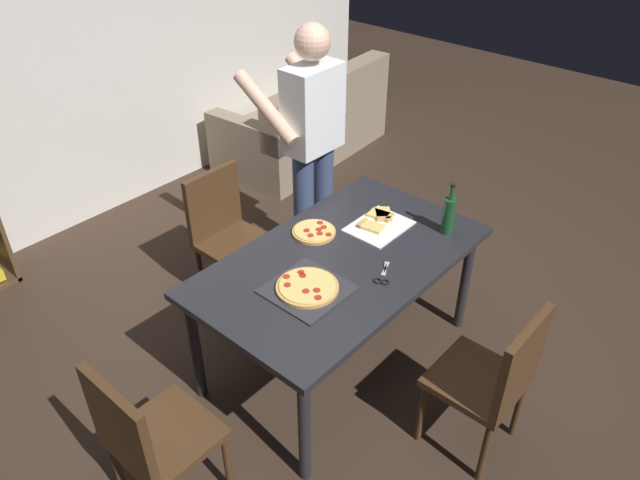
{
  "coord_description": "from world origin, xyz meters",
  "views": [
    {
      "loc": [
        -2.06,
        -1.66,
        2.7
      ],
      "look_at": [
        0.0,
        0.15,
        0.8
      ],
      "focal_mm": 33.93,
      "sensor_mm": 36.0,
      "label": 1
    }
  ],
  "objects_px": {
    "person_serving_pizza": "(311,141)",
    "dining_table": "(340,269)",
    "chair_far_side": "(226,229)",
    "wine_bottle": "(449,215)",
    "kitchen_scissors": "(383,277)",
    "second_pizza_plain": "(314,232)",
    "couch": "(307,126)",
    "chair_left_end": "(147,437)",
    "pepperoni_pizza_on_tray": "(307,288)",
    "chair_near_camera": "(495,377)"
  },
  "relations": [
    {
      "from": "person_serving_pizza",
      "to": "kitchen_scissors",
      "type": "xyz_separation_m",
      "value": [
        -0.58,
        -1.02,
        -0.24
      ]
    },
    {
      "from": "person_serving_pizza",
      "to": "kitchen_scissors",
      "type": "relative_size",
      "value": 8.93
    },
    {
      "from": "kitchen_scissors",
      "to": "second_pizza_plain",
      "type": "relative_size",
      "value": 0.78
    },
    {
      "from": "chair_left_end",
      "to": "kitchen_scissors",
      "type": "xyz_separation_m",
      "value": [
        1.31,
        -0.27,
        0.24
      ]
    },
    {
      "from": "person_serving_pizza",
      "to": "second_pizza_plain",
      "type": "height_order",
      "value": "person_serving_pizza"
    },
    {
      "from": "chair_left_end",
      "to": "pepperoni_pizza_on_tray",
      "type": "xyz_separation_m",
      "value": [
        0.98,
        -0.05,
        0.25
      ]
    },
    {
      "from": "chair_near_camera",
      "to": "chair_left_end",
      "type": "xyz_separation_m",
      "value": [
        -1.3,
        0.97,
        0.0
      ]
    },
    {
      "from": "chair_far_side",
      "to": "wine_bottle",
      "type": "bearing_deg",
      "value": -64.75
    },
    {
      "from": "wine_bottle",
      "to": "second_pizza_plain",
      "type": "distance_m",
      "value": 0.77
    },
    {
      "from": "chair_left_end",
      "to": "person_serving_pizza",
      "type": "relative_size",
      "value": 0.51
    },
    {
      "from": "couch",
      "to": "chair_left_end",
      "type": "bearing_deg",
      "value": -148.22
    },
    {
      "from": "chair_near_camera",
      "to": "couch",
      "type": "bearing_deg",
      "value": 57.17
    },
    {
      "from": "chair_far_side",
      "to": "couch",
      "type": "distance_m",
      "value": 2.17
    },
    {
      "from": "chair_near_camera",
      "to": "chair_far_side",
      "type": "xyz_separation_m",
      "value": [
        0.0,
        1.93,
        0.0
      ]
    },
    {
      "from": "chair_far_side",
      "to": "person_serving_pizza",
      "type": "height_order",
      "value": "person_serving_pizza"
    },
    {
      "from": "couch",
      "to": "pepperoni_pizza_on_tray",
      "type": "distance_m",
      "value": 3.05
    },
    {
      "from": "couch",
      "to": "chair_far_side",
      "type": "bearing_deg",
      "value": -151.79
    },
    {
      "from": "chair_left_end",
      "to": "chair_far_side",
      "type": "bearing_deg",
      "value": 36.54
    },
    {
      "from": "chair_near_camera",
      "to": "wine_bottle",
      "type": "relative_size",
      "value": 2.85
    },
    {
      "from": "pepperoni_pizza_on_tray",
      "to": "chair_near_camera",
      "type": "bearing_deg",
      "value": -70.55
    },
    {
      "from": "chair_left_end",
      "to": "pepperoni_pizza_on_tray",
      "type": "height_order",
      "value": "chair_left_end"
    },
    {
      "from": "chair_far_side",
      "to": "chair_left_end",
      "type": "bearing_deg",
      "value": -143.46
    },
    {
      "from": "person_serving_pizza",
      "to": "dining_table",
      "type": "bearing_deg",
      "value": -128.47
    },
    {
      "from": "kitchen_scissors",
      "to": "dining_table",
      "type": "bearing_deg",
      "value": 92.44
    },
    {
      "from": "chair_far_side",
      "to": "chair_left_end",
      "type": "relative_size",
      "value": 1.0
    },
    {
      "from": "chair_far_side",
      "to": "second_pizza_plain",
      "type": "xyz_separation_m",
      "value": [
        0.08,
        -0.7,
        0.25
      ]
    },
    {
      "from": "person_serving_pizza",
      "to": "pepperoni_pizza_on_tray",
      "type": "xyz_separation_m",
      "value": [
        -0.92,
        -0.79,
        -0.23
      ]
    },
    {
      "from": "second_pizza_plain",
      "to": "wine_bottle",
      "type": "bearing_deg",
      "value": -47.75
    },
    {
      "from": "chair_far_side",
      "to": "chair_left_end",
      "type": "xyz_separation_m",
      "value": [
        -1.3,
        -0.97,
        0.0
      ]
    },
    {
      "from": "chair_near_camera",
      "to": "wine_bottle",
      "type": "distance_m",
      "value": 0.96
    },
    {
      "from": "chair_near_camera",
      "to": "person_serving_pizza",
      "type": "relative_size",
      "value": 0.51
    },
    {
      "from": "kitchen_scissors",
      "to": "second_pizza_plain",
      "type": "bearing_deg",
      "value": 82.6
    },
    {
      "from": "dining_table",
      "to": "chair_near_camera",
      "type": "bearing_deg",
      "value": -90.0
    },
    {
      "from": "dining_table",
      "to": "chair_near_camera",
      "type": "xyz_separation_m",
      "value": [
        -0.0,
        -0.97,
        -0.17
      ]
    },
    {
      "from": "pepperoni_pizza_on_tray",
      "to": "chair_far_side",
      "type": "bearing_deg",
      "value": 72.31
    },
    {
      "from": "kitchen_scissors",
      "to": "couch",
      "type": "bearing_deg",
      "value": 50.04
    },
    {
      "from": "chair_near_camera",
      "to": "second_pizza_plain",
      "type": "height_order",
      "value": "chair_near_camera"
    },
    {
      "from": "person_serving_pizza",
      "to": "kitchen_scissors",
      "type": "bearing_deg",
      "value": -119.68
    },
    {
      "from": "chair_far_side",
      "to": "second_pizza_plain",
      "type": "distance_m",
      "value": 0.75
    },
    {
      "from": "chair_near_camera",
      "to": "pepperoni_pizza_on_tray",
      "type": "bearing_deg",
      "value": 109.45
    },
    {
      "from": "wine_bottle",
      "to": "dining_table",
      "type": "bearing_deg",
      "value": 153.45
    },
    {
      "from": "pepperoni_pizza_on_tray",
      "to": "couch",
      "type": "bearing_deg",
      "value": 42.41
    },
    {
      "from": "chair_left_end",
      "to": "person_serving_pizza",
      "type": "distance_m",
      "value": 2.09
    },
    {
      "from": "dining_table",
      "to": "second_pizza_plain",
      "type": "xyz_separation_m",
      "value": [
        0.08,
        0.27,
        0.08
      ]
    },
    {
      "from": "dining_table",
      "to": "pepperoni_pizza_on_tray",
      "type": "distance_m",
      "value": 0.34
    },
    {
      "from": "dining_table",
      "to": "chair_far_side",
      "type": "bearing_deg",
      "value": 90.0
    },
    {
      "from": "chair_far_side",
      "to": "person_serving_pizza",
      "type": "distance_m",
      "value": 0.8
    },
    {
      "from": "chair_far_side",
      "to": "wine_bottle",
      "type": "distance_m",
      "value": 1.44
    },
    {
      "from": "dining_table",
      "to": "chair_near_camera",
      "type": "distance_m",
      "value": 0.98
    },
    {
      "from": "dining_table",
      "to": "chair_near_camera",
      "type": "height_order",
      "value": "chair_near_camera"
    }
  ]
}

